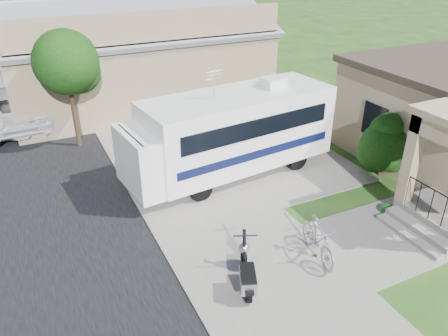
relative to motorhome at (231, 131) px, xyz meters
name	(u,v)px	position (x,y,z in m)	size (l,w,h in m)	color
ground	(281,245)	(-0.64, -4.28, -1.61)	(120.00, 120.00, 0.00)	#194011
sidewalk_slab	(141,125)	(-1.64, 5.72, -1.58)	(4.00, 80.00, 0.06)	slate
driveway_slab	(249,165)	(0.86, 0.22, -1.59)	(7.00, 6.00, 0.05)	slate
walk_slab	(391,235)	(2.36, -5.28, -1.59)	(4.00, 3.00, 0.05)	slate
warehouse	(134,59)	(-0.64, 9.69, 0.37)	(12.50, 8.40, 5.04)	#796A4B
street_tree_a	(69,65)	(-4.34, 4.78, 1.63)	(2.44, 2.40, 4.58)	black
street_tree_b	(41,21)	(-4.34, 14.78, 1.78)	(2.44, 2.40, 4.73)	black
street_tree_c	(29,6)	(-4.34, 23.78, 1.49)	(2.44, 2.40, 4.42)	black
motorhome	(231,131)	(0.00, 0.00, 0.00)	(7.55, 3.11, 3.76)	white
shrub	(385,144)	(4.70, -2.36, -0.43)	(1.88, 1.80, 2.31)	black
scooter	(247,272)	(-2.27, -5.32, -1.12)	(0.91, 1.60, 1.10)	black
bicycle	(318,241)	(-0.11, -5.14, -1.08)	(0.50, 1.77, 1.06)	#A09FA6
pickup_truck	(14,106)	(-6.56, 8.44, -0.79)	(2.75, 5.96, 1.66)	white
garden_hose	(388,210)	(3.14, -4.35, -1.53)	(0.40, 0.40, 0.18)	#14661A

